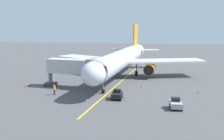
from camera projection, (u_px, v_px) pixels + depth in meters
name	position (u px, v px, depth m)	size (l,w,h in m)	color
ground_plane	(124.00, 77.00, 57.00)	(220.00, 220.00, 0.00)	#4C4C4F
apron_lead_in_line	(118.00, 84.00, 49.87)	(0.24, 40.00, 0.01)	yellow
airplane	(122.00, 59.00, 55.31)	(34.57, 40.34, 11.50)	silver
jet_bridge	(78.00, 67.00, 46.04)	(11.52, 4.10, 5.40)	#B7B7BC
ground_crew_marshaller	(54.00, 90.00, 41.59)	(0.26, 0.40, 1.71)	#23232D
tug_near_nose	(117.00, 95.00, 39.27)	(1.59, 2.33, 1.50)	black
tug_portside	(176.00, 104.00, 34.59)	(1.65, 2.37, 1.50)	#9E9EA3
safety_cone_nose_left	(142.00, 87.00, 46.31)	(0.32, 0.32, 0.55)	#F2590F
safety_cone_nose_right	(199.00, 92.00, 42.49)	(0.32, 0.32, 0.55)	#F2590F
safety_cone_wing_port	(26.00, 86.00, 46.59)	(0.32, 0.32, 0.55)	#F2590F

